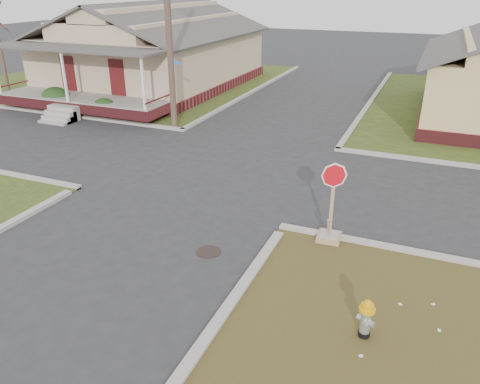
% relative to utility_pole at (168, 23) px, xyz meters
% --- Properties ---
extents(ground, '(120.00, 120.00, 0.00)m').
position_rel_utility_pole_xyz_m(ground, '(4.20, -8.90, -4.66)').
color(ground, '#292A2C').
rests_on(ground, ground).
extents(verge_far_left, '(19.00, 19.00, 0.05)m').
position_rel_utility_pole_xyz_m(verge_far_left, '(-8.80, 9.10, -4.64)').
color(verge_far_left, '#314117').
rests_on(verge_far_left, ground).
extents(curbs, '(80.00, 40.00, 0.12)m').
position_rel_utility_pole_xyz_m(curbs, '(4.20, -3.90, -4.66)').
color(curbs, '#A79F96').
rests_on(curbs, ground).
extents(manhole, '(0.64, 0.64, 0.01)m').
position_rel_utility_pole_xyz_m(manhole, '(6.40, -9.40, -4.66)').
color(manhole, black).
rests_on(manhole, ground).
extents(corner_house, '(10.10, 15.50, 5.30)m').
position_rel_utility_pole_xyz_m(corner_house, '(-5.80, 7.78, -2.38)').
color(corner_house, maroon).
rests_on(corner_house, ground).
extents(utility_pole, '(1.80, 0.28, 9.00)m').
position_rel_utility_pole_xyz_m(utility_pole, '(0.00, 0.00, 0.00)').
color(utility_pole, '#433127').
rests_on(utility_pole, ground).
extents(tree_far_left, '(0.22, 0.22, 4.90)m').
position_rel_utility_pole_xyz_m(tree_far_left, '(-13.80, 3.10, -2.16)').
color(tree_far_left, '#433127').
rests_on(tree_far_left, verge_far_left).
extents(fire_hydrant, '(0.31, 0.31, 0.84)m').
position_rel_utility_pole_xyz_m(fire_hydrant, '(10.57, -11.08, -4.15)').
color(fire_hydrant, black).
rests_on(fire_hydrant, ground).
extents(stop_sign, '(0.62, 0.60, 2.18)m').
position_rel_utility_pole_xyz_m(stop_sign, '(9.11, -7.68, -4.14)').
color(stop_sign, '#9E7E56').
rests_on(stop_sign, ground).
extents(hedge_left, '(1.55, 1.27, 1.18)m').
position_rel_utility_pole_xyz_m(hedge_left, '(-7.33, 0.34, -4.02)').
color(hedge_left, '#183915').
rests_on(hedge_left, verge_far_left).
extents(hedge_right, '(1.34, 1.10, 1.02)m').
position_rel_utility_pole_xyz_m(hedge_right, '(-3.99, 0.04, -4.10)').
color(hedge_right, '#183915').
rests_on(hedge_right, verge_far_left).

